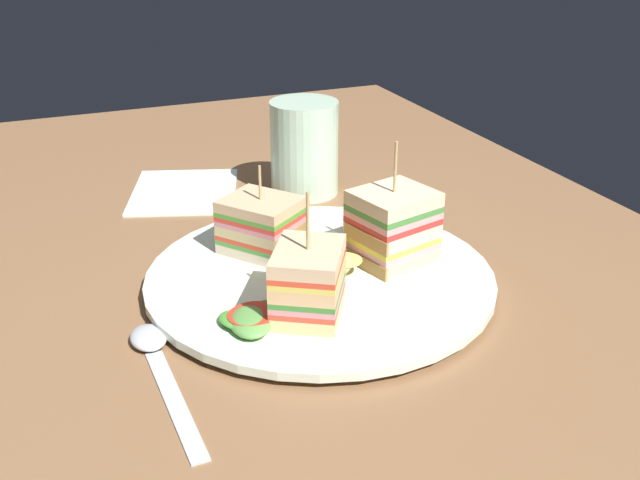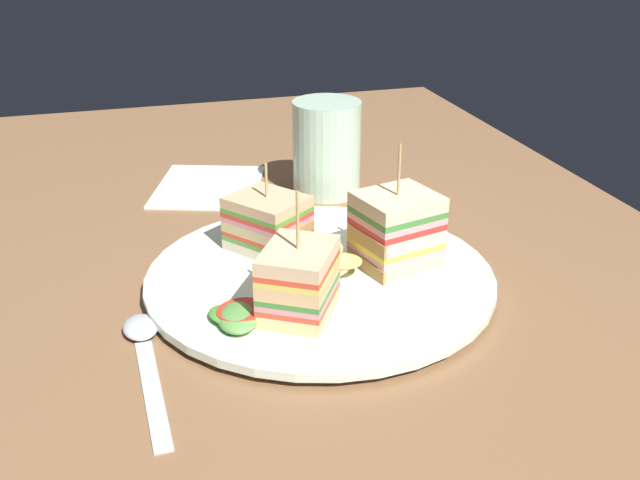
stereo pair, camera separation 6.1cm
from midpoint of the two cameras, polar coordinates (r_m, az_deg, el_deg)
name	(u,v)px [view 1 (the left image)]	position (r cm, az deg, el deg)	size (l,w,h in cm)	color
ground_plane	(320,296)	(63.16, -2.76, -4.32)	(124.30, 72.09, 1.80)	#89603F
plate	(320,278)	(62.36, -2.79, -2.98)	(28.84, 28.84, 1.27)	white
sandwich_wedge_0	(262,225)	(65.32, -7.10, 1.05)	(8.16, 7.95, 7.87)	beige
sandwich_wedge_1	(308,282)	(55.17, -4.05, -3.27)	(7.87, 7.36, 9.78)	#D3C585
sandwich_wedge_2	(393,227)	(62.87, 2.86, 0.91)	(6.93, 7.48, 10.52)	beige
chip_pile	(325,260)	(61.67, -2.40, -1.62)	(7.06, 6.65, 2.15)	#F0CB7D
salad_garnish	(254,317)	(55.41, -8.17, -5.90)	(5.56, 6.27, 1.36)	#388335
spoon	(155,354)	(55.27, -15.54, -8.45)	(15.75, 2.70, 1.00)	silver
napkin	(184,190)	(83.90, -12.33, 3.67)	(13.21, 11.09, 0.50)	white
drinking_glass	(304,155)	(80.86, -3.36, 6.46)	(7.29, 7.29, 10.08)	silver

